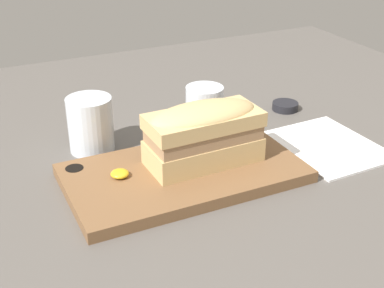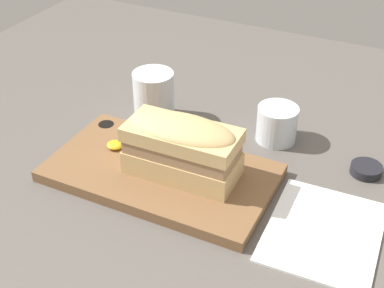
{
  "view_description": "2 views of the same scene",
  "coord_description": "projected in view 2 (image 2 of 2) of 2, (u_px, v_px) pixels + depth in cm",
  "views": [
    {
      "loc": [
        -35.44,
        -71.39,
        45.91
      ],
      "look_at": [
        -3.4,
        -4.59,
        8.14
      ],
      "focal_mm": 50.0,
      "sensor_mm": 36.0,
      "label": 1
    },
    {
      "loc": [
        31.03,
        -65.32,
        57.43
      ],
      "look_at": [
        -0.45,
        -0.88,
        8.06
      ],
      "focal_mm": 50.0,
      "sensor_mm": 36.0,
      "label": 2
    }
  ],
  "objects": [
    {
      "name": "dining_table",
      "position": [
        197.0,
        176.0,
        0.92
      ],
      "size": [
        144.55,
        129.63,
        2.0
      ],
      "color": "#56514C",
      "rests_on": "ground"
    },
    {
      "name": "wine_glass",
      "position": [
        277.0,
        125.0,
        0.97
      ],
      "size": [
        7.45,
        7.45,
        6.67
      ],
      "color": "silver",
      "rests_on": "dining_table"
    },
    {
      "name": "condiment_dish",
      "position": [
        366.0,
        169.0,
        0.9
      ],
      "size": [
        5.31,
        5.31,
        1.58
      ],
      "color": "black",
      "rests_on": "dining_table"
    },
    {
      "name": "serving_board",
      "position": [
        161.0,
        172.0,
        0.89
      ],
      "size": [
        37.26,
        20.64,
        1.97
      ],
      "color": "brown",
      "rests_on": "dining_table"
    },
    {
      "name": "mustard_dollop",
      "position": [
        115.0,
        145.0,
        0.93
      ],
      "size": [
        2.83,
        2.83,
        1.13
      ],
      "color": "gold",
      "rests_on": "serving_board"
    },
    {
      "name": "water_glass",
      "position": [
        154.0,
        99.0,
        1.03
      ],
      "size": [
        7.89,
        7.89,
        9.73
      ],
      "color": "silver",
      "rests_on": "dining_table"
    },
    {
      "name": "napkin",
      "position": [
        324.0,
        232.0,
        0.79
      ],
      "size": [
        16.7,
        20.28,
        0.4
      ],
      "rotation": [
        0.0,
        0.0,
        0.03
      ],
      "color": "white",
      "rests_on": "dining_table"
    },
    {
      "name": "sandwich",
      "position": [
        182.0,
        145.0,
        0.84
      ],
      "size": [
        18.35,
        8.87,
        10.11
      ],
      "rotation": [
        0.0,
        0.0,
        0.02
      ],
      "color": "tan",
      "rests_on": "serving_board"
    }
  ]
}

